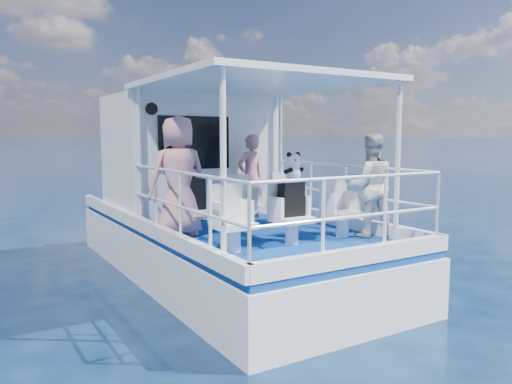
% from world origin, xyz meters
% --- Properties ---
extents(ground, '(2000.00, 2000.00, 0.00)m').
position_xyz_m(ground, '(0.00, 0.00, 0.00)').
color(ground, black).
rests_on(ground, ground).
extents(hull, '(3.00, 7.00, 1.60)m').
position_xyz_m(hull, '(0.00, 1.00, 0.00)').
color(hull, white).
rests_on(hull, ground).
extents(deck, '(2.90, 6.90, 0.10)m').
position_xyz_m(deck, '(0.00, 1.00, 0.85)').
color(deck, navy).
rests_on(deck, hull).
extents(cabin, '(2.85, 2.00, 2.20)m').
position_xyz_m(cabin, '(0.00, 2.30, 2.00)').
color(cabin, white).
rests_on(cabin, deck).
extents(canopy, '(3.00, 3.20, 0.08)m').
position_xyz_m(canopy, '(0.00, -0.20, 3.14)').
color(canopy, white).
rests_on(canopy, cabin).
extents(canopy_posts, '(2.77, 2.97, 2.20)m').
position_xyz_m(canopy_posts, '(0.00, -0.25, 2.00)').
color(canopy_posts, white).
rests_on(canopy_posts, deck).
extents(railings, '(2.84, 3.59, 1.00)m').
position_xyz_m(railings, '(0.00, -0.58, 1.40)').
color(railings, white).
rests_on(railings, deck).
extents(seat_port_fwd, '(0.48, 0.46, 0.38)m').
position_xyz_m(seat_port_fwd, '(-0.90, 0.20, 1.09)').
color(seat_port_fwd, white).
rests_on(seat_port_fwd, deck).
extents(seat_center_fwd, '(0.48, 0.46, 0.38)m').
position_xyz_m(seat_center_fwd, '(0.00, 0.20, 1.09)').
color(seat_center_fwd, white).
rests_on(seat_center_fwd, deck).
extents(seat_stbd_fwd, '(0.48, 0.46, 0.38)m').
position_xyz_m(seat_stbd_fwd, '(0.90, 0.20, 1.09)').
color(seat_stbd_fwd, white).
rests_on(seat_stbd_fwd, deck).
extents(seat_port_aft, '(0.48, 0.46, 0.38)m').
position_xyz_m(seat_port_aft, '(-0.90, -1.10, 1.09)').
color(seat_port_aft, white).
rests_on(seat_port_aft, deck).
extents(seat_center_aft, '(0.48, 0.46, 0.38)m').
position_xyz_m(seat_center_aft, '(0.00, -1.10, 1.09)').
color(seat_center_aft, white).
rests_on(seat_center_aft, deck).
extents(seat_stbd_aft, '(0.48, 0.46, 0.38)m').
position_xyz_m(seat_stbd_aft, '(0.90, -1.10, 1.09)').
color(seat_stbd_aft, white).
rests_on(seat_stbd_aft, deck).
extents(passenger_port_fwd, '(0.67, 0.48, 1.76)m').
position_xyz_m(passenger_port_fwd, '(-1.11, 0.18, 1.78)').
color(passenger_port_fwd, '#D68A8F').
rests_on(passenger_port_fwd, deck).
extents(passenger_stbd_fwd, '(0.59, 0.43, 1.49)m').
position_xyz_m(passenger_stbd_fwd, '(0.63, 1.07, 1.65)').
color(passenger_stbd_fwd, '#C98286').
rests_on(passenger_stbd_fwd, deck).
extents(passenger_stbd_aft, '(0.90, 0.82, 1.49)m').
position_xyz_m(passenger_stbd_aft, '(1.25, -1.28, 1.65)').
color(passenger_stbd_aft, silver).
rests_on(passenger_stbd_aft, deck).
extents(backpack_port, '(0.35, 0.20, 0.46)m').
position_xyz_m(backpack_port, '(-0.90, 0.17, 1.51)').
color(backpack_port, black).
rests_on(backpack_port, seat_port_fwd).
extents(backpack_center, '(0.33, 0.18, 0.49)m').
position_xyz_m(backpack_center, '(-0.00, -1.09, 1.53)').
color(backpack_center, black).
rests_on(backpack_center, seat_center_aft).
extents(compact_camera, '(0.10, 0.06, 0.06)m').
position_xyz_m(compact_camera, '(-0.90, 0.15, 1.77)').
color(compact_camera, black).
rests_on(compact_camera, backpack_port).
extents(panda, '(0.24, 0.20, 0.37)m').
position_xyz_m(panda, '(0.01, -1.11, 1.96)').
color(panda, white).
rests_on(panda, backpack_center).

